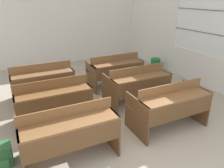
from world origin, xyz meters
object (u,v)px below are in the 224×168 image
object	(u,v)px
bench_third_right	(115,69)
wastepaper_bin	(155,64)
bench_front_left	(69,130)
bench_front_right	(170,104)
bench_third_left	(43,80)
bench_second_right	(137,83)
bench_second_left	(53,99)

from	to	relation	value
bench_third_right	wastepaper_bin	xyz separation A→B (m)	(1.74, 0.62, -0.27)
bench_front_left	bench_third_right	size ratio (longest dim) A/B	1.00
bench_front_right	bench_third_left	size ratio (longest dim) A/B	1.00
bench_front_left	bench_third_right	world-z (taller)	same
bench_second_right	bench_third_right	size ratio (longest dim) A/B	1.00
bench_second_left	bench_front_right	bearing A→B (deg)	-31.49
bench_second_left	bench_third_right	bearing A→B (deg)	30.21
bench_third_right	wastepaper_bin	distance (m)	1.87
bench_front_left	bench_front_right	size ratio (longest dim) A/B	1.00
bench_front_right	bench_third_right	distance (m)	2.15
bench_second_right	bench_front_right	bearing A→B (deg)	-90.51
bench_third_right	bench_front_right	bearing A→B (deg)	-90.43
bench_second_left	wastepaper_bin	distance (m)	3.93
bench_front_right	bench_second_left	bearing A→B (deg)	148.51
wastepaper_bin	bench_third_left	bearing A→B (deg)	-170.55
bench_second_left	bench_third_left	xyz separation A→B (m)	(-0.01, 1.08, 0.00)
bench_third_right	wastepaper_bin	bearing A→B (deg)	19.53
bench_front_left	wastepaper_bin	bearing A→B (deg)	37.94
bench_front_left	wastepaper_bin	world-z (taller)	bench_front_left
bench_second_left	bench_second_right	size ratio (longest dim) A/B	1.00
bench_front_left	bench_third_right	distance (m)	2.83
bench_front_right	bench_third_left	distance (m)	2.82
bench_front_right	bench_third_left	world-z (taller)	same
bench_second_right	bench_third_left	size ratio (longest dim) A/B	1.00
bench_second_right	bench_third_left	xyz separation A→B (m)	(-1.81, 1.10, 0.00)
bench_third_right	bench_second_right	bearing A→B (deg)	-90.36
bench_front_left	bench_front_right	distance (m)	1.81
bench_second_left	wastepaper_bin	xyz separation A→B (m)	(3.55, 1.67, -0.27)
bench_front_left	bench_third_left	bearing A→B (deg)	89.75
bench_third_right	bench_front_left	bearing A→B (deg)	-130.17
bench_front_right	bench_second_right	bearing A→B (deg)	89.49
bench_front_left	bench_third_left	xyz separation A→B (m)	(0.01, 2.19, 0.00)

